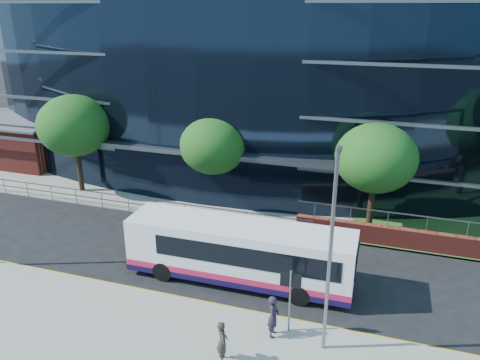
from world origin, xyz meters
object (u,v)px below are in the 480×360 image
(tree_far_b, at_px, (213,146))
(city_bus, at_px, (241,252))
(tree_far_a, at_px, (74,126))
(pedestrian_b, at_px, (222,341))
(tree_far_c, at_px, (376,158))
(pedestrian, at_px, (273,316))
(streetlight_east, at_px, (331,250))
(street_sign, at_px, (290,288))
(brick_pavilion, at_px, (22,139))

(tree_far_b, xyz_separation_m, city_bus, (4.45, -7.98, -2.64))
(tree_far_a, bearing_deg, pedestrian_b, -40.05)
(tree_far_a, bearing_deg, tree_far_c, 0.00)
(tree_far_b, bearing_deg, city_bus, -60.83)
(tree_far_c, xyz_separation_m, pedestrian, (-3.03, -11.09, -3.49))
(tree_far_c, relative_size, pedestrian_b, 3.82)
(streetlight_east, xyz_separation_m, pedestrian, (-2.03, 0.09, -3.39))
(tree_far_b, distance_m, pedestrian, 13.88)
(street_sign, bearing_deg, brick_pavilion, 150.35)
(brick_pavilion, relative_size, pedestrian, 4.78)
(brick_pavilion, distance_m, streetlight_east, 32.19)
(streetlight_east, bearing_deg, street_sign, 158.64)
(streetlight_east, distance_m, pedestrian_b, 5.23)
(city_bus, bearing_deg, tree_far_c, 52.72)
(street_sign, bearing_deg, pedestrian, -136.96)
(pedestrian, bearing_deg, tree_far_c, -18.53)
(tree_far_a, distance_m, tree_far_b, 10.03)
(pedestrian, xyz_separation_m, pedestrian_b, (-1.44, -1.97, -0.05))
(brick_pavilion, bearing_deg, tree_far_b, -11.88)
(tree_far_c, xyz_separation_m, pedestrian_b, (-4.47, -13.05, -3.53))
(pedestrian_b, bearing_deg, tree_far_c, -50.67)
(brick_pavilion, relative_size, streetlight_east, 1.08)
(streetlight_east, bearing_deg, tree_far_b, 127.63)
(streetlight_east, height_order, pedestrian_b, streetlight_east)
(brick_pavilion, height_order, city_bus, brick_pavilion)
(city_bus, bearing_deg, tree_far_a, 151.95)
(brick_pavilion, height_order, tree_far_c, tree_far_c)
(tree_far_b, bearing_deg, tree_far_c, -2.86)
(brick_pavilion, distance_m, tree_far_a, 10.48)
(city_bus, relative_size, pedestrian, 6.10)
(tree_far_b, bearing_deg, street_sign, -55.92)
(tree_far_b, relative_size, city_bus, 0.55)
(tree_far_b, distance_m, pedestrian_b, 14.98)
(brick_pavilion, xyz_separation_m, tree_far_a, (9.00, -4.50, 2.92))
(brick_pavilion, height_order, pedestrian, brick_pavilion)
(pedestrian, bearing_deg, tree_far_a, 53.62)
(tree_far_b, height_order, tree_far_c, tree_far_c)
(brick_pavilion, bearing_deg, street_sign, -29.65)
(tree_far_c, distance_m, pedestrian_b, 14.24)
(streetlight_east, bearing_deg, pedestrian_b, -151.57)
(tree_far_a, bearing_deg, street_sign, -31.17)
(tree_far_a, height_order, pedestrian_b, tree_far_a)
(brick_pavilion, height_order, tree_far_b, tree_far_b)
(tree_far_a, relative_size, pedestrian, 3.88)
(brick_pavilion, bearing_deg, tree_far_a, -26.55)
(tree_far_c, distance_m, streetlight_east, 11.22)
(street_sign, distance_m, streetlight_east, 2.80)
(streetlight_east, xyz_separation_m, city_bus, (-4.55, 3.70, -2.87))
(pedestrian, bearing_deg, brick_pavilion, 55.81)
(tree_far_c, height_order, pedestrian, tree_far_c)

